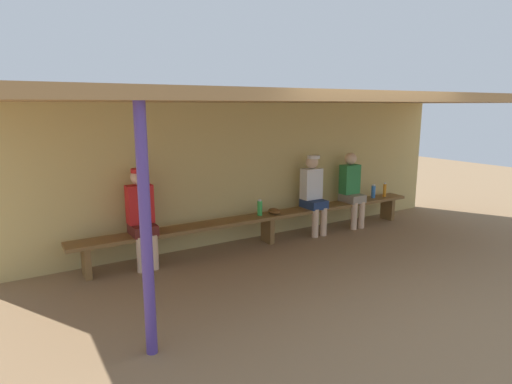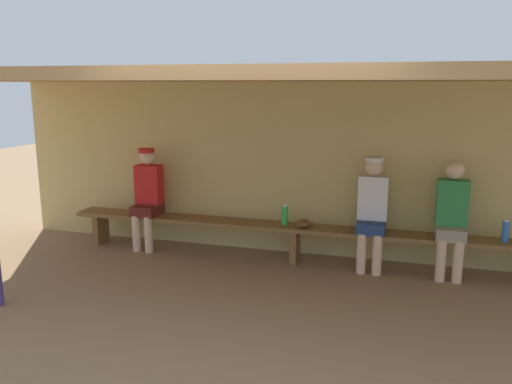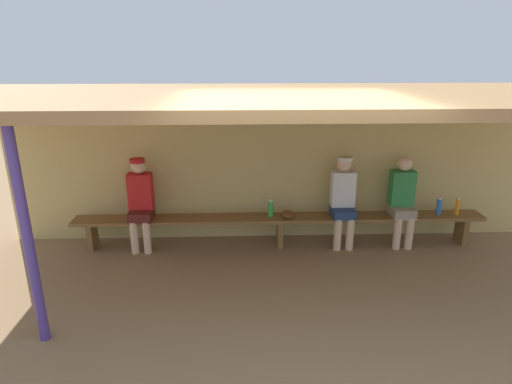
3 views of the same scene
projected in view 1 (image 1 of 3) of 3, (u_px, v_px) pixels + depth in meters
name	position (u px, v px, depth m)	size (l,w,h in m)	color
ground_plane	(332.00, 274.00, 5.59)	(24.00, 24.00, 0.00)	#8C6D4C
back_wall	(253.00, 171.00, 7.05)	(8.00, 0.20, 2.20)	tan
dugout_roof	(303.00, 98.00, 5.73)	(8.00, 2.80, 0.12)	#9E7547
support_post	(146.00, 234.00, 3.60)	(0.10, 0.10, 2.20)	#4C388C
bench	(268.00, 219.00, 6.82)	(6.00, 0.36, 0.46)	brown
player_shirtless_tan	(313.00, 191.00, 7.21)	(0.34, 0.42, 1.34)	navy
player_in_red	(141.00, 213.00, 5.72)	(0.34, 0.42, 1.34)	#591E19
player_in_blue	(352.00, 187.00, 7.66)	(0.34, 0.42, 1.34)	gray
water_bottle_green	(385.00, 190.00, 8.09)	(0.06, 0.06, 0.27)	orange
water_bottle_orange	(373.00, 191.00, 8.00)	(0.08, 0.08, 0.25)	blue
water_bottle_clear	(260.00, 208.00, 6.72)	(0.08, 0.08, 0.26)	green
baseball_glove_dark_brown	(274.00, 211.00, 6.83)	(0.24, 0.17, 0.09)	brown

